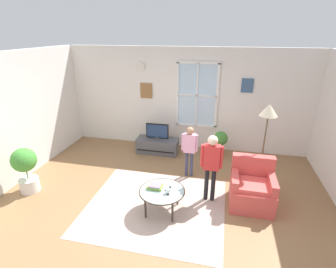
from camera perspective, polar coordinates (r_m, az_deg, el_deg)
The scene contains 16 objects.
ground_plane at distance 4.80m, azimuth -1.93°, elevation -16.82°, with size 6.88×6.31×0.02m, color olive.
back_wall at distance 6.80m, azimuth 4.10°, elevation 7.78°, with size 6.28×0.17×2.64m.
area_rug at distance 4.90m, azimuth -2.77°, elevation -15.67°, with size 2.49×2.20×0.01m, color tan.
tv_stand at distance 6.71m, azimuth -2.34°, elevation -2.61°, with size 1.07×0.44×0.40m.
television at distance 6.55m, azimuth -2.40°, elevation 0.67°, with size 0.58×0.08×0.41m.
armchair at distance 5.00m, azimuth 18.15°, elevation -11.48°, with size 0.76×0.74×0.87m.
coffee_table at distance 4.55m, azimuth -1.34°, elevation -12.74°, with size 0.81×0.81×0.43m.
book_stack at distance 4.58m, azimuth -2.89°, elevation -11.54°, with size 0.27×0.19×0.07m.
cup at distance 4.44m, azimuth -0.02°, elevation -12.59°, with size 0.08×0.08×0.09m, color white.
remote_near_books at distance 4.56m, azimuth 0.01°, elevation -12.10°, with size 0.04×0.14×0.02m, color black.
remote_near_cup at distance 4.47m, azimuth 0.11°, elevation -12.86°, with size 0.04×0.14×0.02m, color black.
person_pink_shirt at distance 5.46m, azimuth 4.84°, elevation -2.68°, with size 0.35×0.16×1.15m.
person_red_shirt at distance 4.68m, azimuth 9.64°, elevation -5.96°, with size 0.40×0.18×1.32m.
potted_plant_by_window at distance 6.54m, azimuth 11.60°, elevation -1.59°, with size 0.35×0.35×0.68m.
potted_plant_corner at distance 5.72m, azimuth -29.18°, elevation -6.36°, with size 0.47×0.47×0.93m.
floor_lamp at distance 4.99m, azimuth 21.30°, elevation 3.03°, with size 0.32×0.32×1.79m.
Camera 1 is at (0.96, -3.61, 3.00)m, focal length 27.37 mm.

